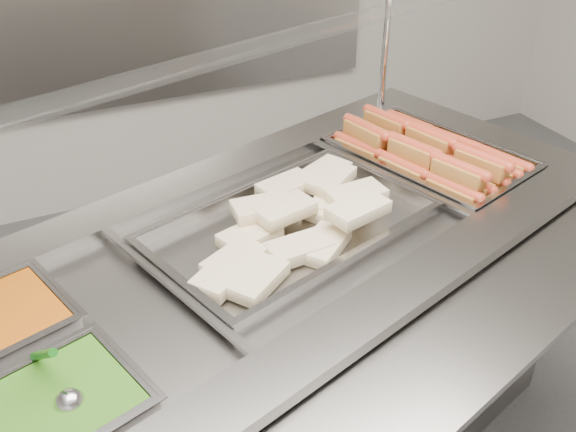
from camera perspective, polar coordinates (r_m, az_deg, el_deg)
name	(u,v)px	position (r m, az deg, el deg)	size (l,w,h in m)	color
steam_counter	(275,363)	(2.05, -1.17, -12.92)	(2.25, 1.50, 0.99)	slate
tray_rail	(442,357)	(1.48, 13.52, -12.13)	(1.97, 0.97, 0.06)	gray
sneeze_guard	(210,65)	(1.72, -6.96, 13.22)	(1.83, 0.86, 0.48)	silver
pan_hotdogs	(428,165)	(2.20, 12.33, 4.47)	(0.54, 0.69, 0.11)	gray
pan_wraps	(291,231)	(1.78, 0.26, -1.33)	(0.85, 0.65, 0.08)	gray
pan_peas	(53,421)	(1.39, -20.14, -16.73)	(0.39, 0.35, 0.11)	gray
hotdogs_in_buns	(427,153)	(2.16, 12.24, 5.49)	(0.48, 0.63, 0.13)	#AD7424
tortilla_wraps	(299,219)	(1.76, 0.94, -0.23)	(0.64, 0.52, 0.10)	beige
serving_spoon	(65,394)	(1.35, -19.20, -14.74)	(0.09, 0.19, 0.16)	#B9BABF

